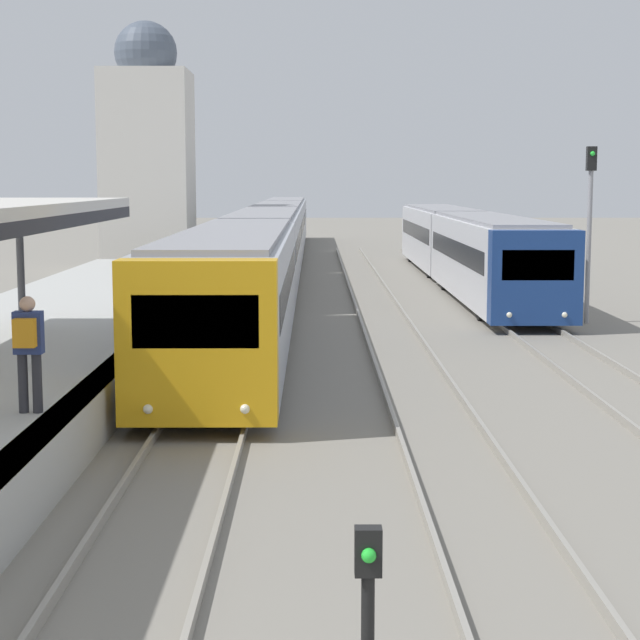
{
  "coord_description": "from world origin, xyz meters",
  "views": [
    {
      "loc": [
        1.87,
        -5.36,
        4.16
      ],
      "look_at": [
        1.98,
        14.31,
        1.61
      ],
      "focal_mm": 60.0,
      "sensor_mm": 36.0,
      "label": 1
    }
  ],
  "objects_px": {
    "person_on_platform": "(28,344)",
    "train_far": "(463,244)",
    "train_near": "(273,237)",
    "signal_post_near": "(368,610)",
    "signal_mast_far": "(590,213)"
  },
  "relations": [
    {
      "from": "train_near",
      "to": "train_far",
      "type": "distance_m",
      "value": 9.26
    },
    {
      "from": "person_on_platform",
      "to": "signal_post_near",
      "type": "height_order",
      "value": "person_on_platform"
    },
    {
      "from": "person_on_platform",
      "to": "signal_mast_far",
      "type": "xyz_separation_m",
      "value": [
        12.09,
        16.43,
        1.36
      ]
    },
    {
      "from": "person_on_platform",
      "to": "train_far",
      "type": "bearing_deg",
      "value": 70.6
    },
    {
      "from": "train_far",
      "to": "signal_post_near",
      "type": "bearing_deg",
      "value": -98.94
    },
    {
      "from": "person_on_platform",
      "to": "train_far",
      "type": "height_order",
      "value": "train_far"
    },
    {
      "from": "train_near",
      "to": "signal_post_near",
      "type": "height_order",
      "value": "train_near"
    },
    {
      "from": "train_far",
      "to": "signal_mast_far",
      "type": "relative_size",
      "value": 5.69
    },
    {
      "from": "person_on_platform",
      "to": "train_far",
      "type": "distance_m",
      "value": 30.37
    },
    {
      "from": "person_on_platform",
      "to": "train_far",
      "type": "relative_size",
      "value": 0.06
    },
    {
      "from": "train_near",
      "to": "signal_post_near",
      "type": "xyz_separation_m",
      "value": [
        2.27,
        -40.81,
        -0.65
      ]
    },
    {
      "from": "train_near",
      "to": "train_far",
      "type": "bearing_deg",
      "value": -31.08
    },
    {
      "from": "train_near",
      "to": "train_far",
      "type": "height_order",
      "value": "train_near"
    },
    {
      "from": "train_near",
      "to": "signal_post_near",
      "type": "bearing_deg",
      "value": -86.82
    },
    {
      "from": "signal_mast_far",
      "to": "person_on_platform",
      "type": "bearing_deg",
      "value": -126.35
    }
  ]
}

